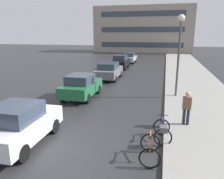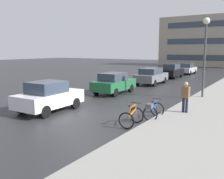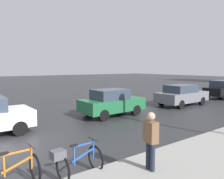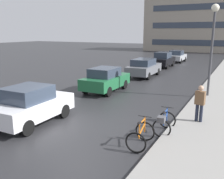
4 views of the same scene
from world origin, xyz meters
name	(u,v)px [view 3 (image 3 of 4)]	position (x,y,z in m)	size (l,w,h in m)	color
ground_plane	(10,146)	(0.00, 0.00, 0.00)	(140.00, 140.00, 0.00)	#28282B
bicycle_nearest	(13,173)	(3.14, -0.54, 0.41)	(0.81, 1.17, 0.99)	black
bicycle_second	(75,160)	(3.54, 0.92, 0.49)	(0.81, 1.38, 0.95)	black
car_green	(112,102)	(-2.04, 6.15, 0.82)	(1.92, 3.91, 1.62)	#1E6038
car_grey	(182,95)	(-1.76, 12.68, 0.82)	(2.01, 4.41, 1.60)	slate
car_black	(223,89)	(-1.97, 19.31, 0.84)	(1.82, 4.27, 1.70)	black
pedestrian	(151,140)	(4.58, 2.66, 0.99)	(0.43, 0.30, 1.74)	#1E2333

